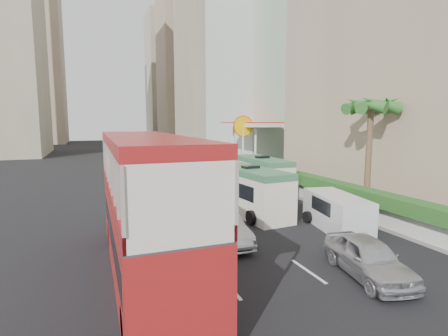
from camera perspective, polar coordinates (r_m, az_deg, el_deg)
name	(u,v)px	position (r m, az deg, el deg)	size (l,w,h in m)	color
ground_plane	(289,251)	(15.69, 10.61, -13.24)	(200.00, 200.00, 0.00)	black
double_decker_bus	(146,206)	(12.96, -12.56, -6.04)	(2.50, 11.00, 5.06)	maroon
car_silver_lane_a	(222,242)	(16.49, -0.35, -12.06)	(1.55, 4.44, 1.46)	#B1B3B8
car_silver_lane_b	(367,276)	(14.16, 22.32, -16.05)	(1.70, 4.22, 1.44)	#B1B3B8
van_asset	(212,189)	(28.89, -1.89, -3.51)	(1.95, 4.23, 1.18)	silver
minibus_near	(250,191)	(21.08, 4.32, -3.79)	(2.10, 6.31, 2.80)	silver
minibus_far	(262,176)	(26.79, 6.24, -1.36)	(2.12, 6.35, 2.81)	silver
panel_van_near	(336,212)	(19.19, 17.89, -6.83)	(1.78, 4.46, 1.78)	silver
panel_van_far	(204,163)	(38.91, -3.22, 0.76)	(1.90, 4.74, 1.90)	silver
sidewalk	(244,168)	(41.41, 3.36, -0.03)	(6.00, 120.00, 0.18)	#99968C
kerb_wall	(267,179)	(30.31, 6.98, -1.73)	(0.30, 44.00, 1.00)	silver
hedge	(267,169)	(30.19, 7.01, -0.14)	(1.10, 44.00, 0.70)	#2D6626
palm_tree	(368,158)	(22.74, 22.51, 1.53)	(0.36, 0.36, 6.40)	brown
shell_station	(260,147)	(39.76, 5.89, 3.49)	(6.50, 8.00, 5.50)	silver
tower_mid	(220,27)	(77.52, -0.62, 22.08)	(16.00, 16.00, 50.00)	tan
tower_far_a	(186,60)	(99.05, -6.16, 17.07)	(14.00, 14.00, 44.00)	tan
tower_far_b	(170,78)	(119.96, -8.87, 14.38)	(14.00, 14.00, 40.00)	tan
tower_left_b	(28,52)	(104.95, -29.40, 16.18)	(16.00, 16.00, 46.00)	tan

